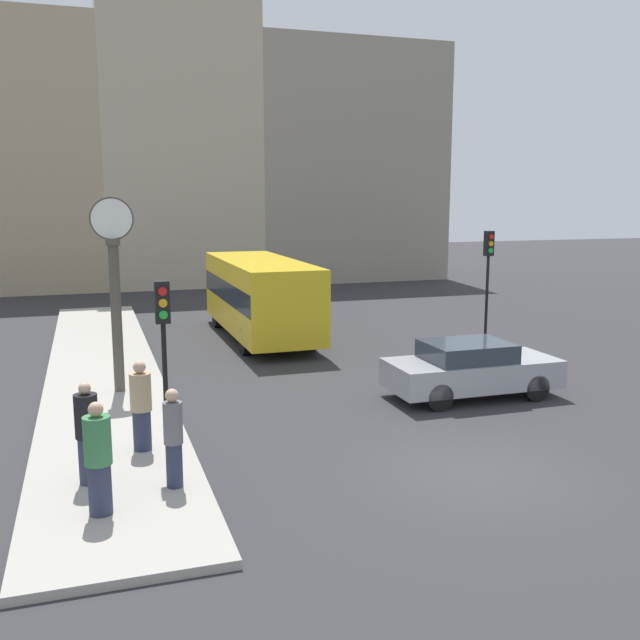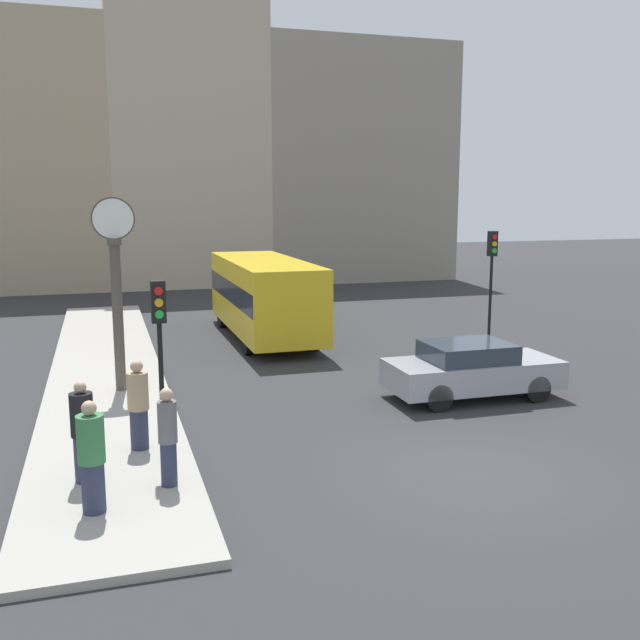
# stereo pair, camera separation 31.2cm
# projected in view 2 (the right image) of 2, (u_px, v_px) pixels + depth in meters

# --- Properties ---
(ground_plane) EXTENTS (120.00, 120.00, 0.00)m
(ground_plane) POSITION_uv_depth(u_px,v_px,m) (473.00, 475.00, 12.93)
(ground_plane) COLOR #2D2D30
(sidewalk_corner) EXTENTS (3.02, 23.84, 0.14)m
(sidewalk_corner) POSITION_uv_depth(u_px,v_px,m) (106.00, 370.00, 20.44)
(sidewalk_corner) COLOR #A39E93
(sidewalk_corner) RESTS_ON ground_plane
(building_row) EXTENTS (28.61, 5.00, 15.30)m
(building_row) POSITION_uv_depth(u_px,v_px,m) (210.00, 157.00, 40.28)
(building_row) COLOR tan
(building_row) RESTS_ON ground_plane
(sedan_car) EXTENTS (4.29, 1.83, 1.42)m
(sedan_car) POSITION_uv_depth(u_px,v_px,m) (472.00, 370.00, 17.77)
(sedan_car) COLOR #9E9EA3
(sedan_car) RESTS_ON ground_plane
(bus_distant) EXTENTS (2.50, 8.18, 2.79)m
(bus_distant) POSITION_uv_depth(u_px,v_px,m) (264.00, 294.00, 25.22)
(bus_distant) COLOR gold
(bus_distant) RESTS_ON ground_plane
(traffic_light_near) EXTENTS (0.26, 0.24, 3.37)m
(traffic_light_near) POSITION_uv_depth(u_px,v_px,m) (160.00, 333.00, 12.81)
(traffic_light_near) COLOR black
(traffic_light_near) RESTS_ON sidewalk_corner
(traffic_light_far) EXTENTS (0.26, 0.24, 3.95)m
(traffic_light_far) POSITION_uv_depth(u_px,v_px,m) (492.00, 268.00, 21.79)
(traffic_light_far) COLOR black
(traffic_light_far) RESTS_ON ground_plane
(street_clock) EXTENTS (1.05, 0.34, 4.84)m
(street_clock) POSITION_uv_depth(u_px,v_px,m) (116.00, 289.00, 17.67)
(street_clock) COLOR #4C473D
(street_clock) RESTS_ON sidewalk_corner
(pedestrian_green_hoodie) EXTENTS (0.42, 0.42, 1.79)m
(pedestrian_green_hoodie) POSITION_uv_depth(u_px,v_px,m) (92.00, 458.00, 10.94)
(pedestrian_green_hoodie) COLOR #2D334C
(pedestrian_green_hoodie) RESTS_ON sidewalk_corner
(pedestrian_grey_jacket) EXTENTS (0.32, 0.32, 1.71)m
(pedestrian_grey_jacket) POSITION_uv_depth(u_px,v_px,m) (168.00, 437.00, 11.96)
(pedestrian_grey_jacket) COLOR #2D334C
(pedestrian_grey_jacket) RESTS_ON sidewalk_corner
(pedestrian_tan_coat) EXTENTS (0.41, 0.41, 1.76)m
(pedestrian_tan_coat) POSITION_uv_depth(u_px,v_px,m) (138.00, 405.00, 13.74)
(pedestrian_tan_coat) COLOR #2D334C
(pedestrian_tan_coat) RESTS_ON sidewalk_corner
(pedestrian_black_jacket) EXTENTS (0.39, 0.39, 1.78)m
(pedestrian_black_jacket) POSITION_uv_depth(u_px,v_px,m) (83.00, 432.00, 12.14)
(pedestrian_black_jacket) COLOR #2D334C
(pedestrian_black_jacket) RESTS_ON sidewalk_corner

